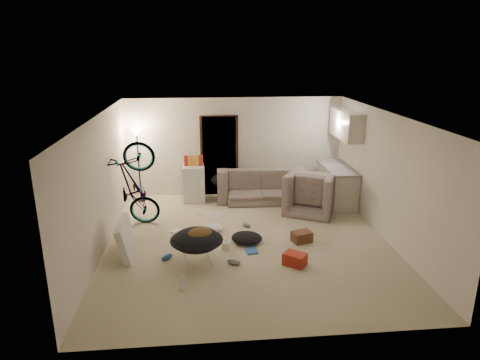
{
  "coord_description": "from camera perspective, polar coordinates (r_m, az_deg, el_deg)",
  "views": [
    {
      "loc": [
        -0.9,
        -7.7,
        3.67
      ],
      "look_at": [
        -0.09,
        0.6,
        1.09
      ],
      "focal_mm": 32.0,
      "sensor_mm": 36.0,
      "label": 1
    }
  ],
  "objects": [
    {
      "name": "snack_box_0",
      "position": [
        10.6,
        -7.19,
        2.45
      ],
      "size": [
        0.11,
        0.08,
        0.3
      ],
      "primitive_type": "cube",
      "rotation": [
        0.0,
        0.0,
        0.15
      ],
      "color": "#A82819",
      "rests_on": "mini_fridge"
    },
    {
      "name": "wall_left",
      "position": [
        8.29,
        -18.26,
        -0.7
      ],
      "size": [
        0.02,
        6.0,
        2.5
      ],
      "primitive_type": "cube",
      "color": "silver",
      "rests_on": "floor"
    },
    {
      "name": "snack_box_3",
      "position": [
        10.59,
        -5.25,
        2.5
      ],
      "size": [
        0.11,
        0.09,
        0.3
      ],
      "primitive_type": "cube",
      "rotation": [
        0.0,
        0.0,
        -0.23
      ],
      "color": "#A82819",
      "rests_on": "mini_fridge"
    },
    {
      "name": "newspaper",
      "position": [
        9.92,
        -3.69,
        -4.56
      ],
      "size": [
        0.74,
        0.75,
        0.01
      ],
      "primitive_type": "cube",
      "rotation": [
        0.0,
        0.0,
        0.76
      ],
      "color": "#B8B2AA",
      "rests_on": "floor"
    },
    {
      "name": "mini_fridge",
      "position": [
        10.75,
        -6.18,
        -0.39
      ],
      "size": [
        0.54,
        0.54,
        0.89
      ],
      "primitive_type": "cube",
      "rotation": [
        0.0,
        0.0,
        0.04
      ],
      "color": "white",
      "rests_on": "floor"
    },
    {
      "name": "shoe_1",
      "position": [
        9.21,
        0.85,
        -5.97
      ],
      "size": [
        0.24,
        0.27,
        0.1
      ],
      "primitive_type": "ellipsoid",
      "rotation": [
        0.0,
        0.0,
        -0.92
      ],
      "color": "slate",
      "rests_on": "floor"
    },
    {
      "name": "juicer",
      "position": [
        8.21,
        -1.93,
        -8.67
      ],
      "size": [
        0.16,
        0.16,
        0.23
      ],
      "color": "white",
      "rests_on": "floor"
    },
    {
      "name": "doorway",
      "position": [
        11.01,
        -2.78,
        3.22
      ],
      "size": [
        0.85,
        0.1,
        2.04
      ],
      "primitive_type": "cube",
      "color": "black",
      "rests_on": "floor"
    },
    {
      "name": "snack_box_2",
      "position": [
        10.59,
        -5.9,
        2.49
      ],
      "size": [
        0.12,
        0.09,
        0.3
      ],
      "primitive_type": "cube",
      "rotation": [
        0.0,
        0.0,
        0.28
      ],
      "color": "gold",
      "rests_on": "mini_fridge"
    },
    {
      "name": "sofa_drape",
      "position": [
        10.64,
        -2.37,
        0.05
      ],
      "size": [
        0.58,
        0.48,
        0.28
      ],
      "primitive_type": "ellipsoid",
      "rotation": [
        0.0,
        0.0,
        0.04
      ],
      "color": "black",
      "rests_on": "sofa"
    },
    {
      "name": "drink_case_a",
      "position": [
        8.6,
        8.24,
        -7.49
      ],
      "size": [
        0.43,
        0.36,
        0.21
      ],
      "primitive_type": "cube",
      "rotation": [
        0.0,
        0.0,
        0.28
      ],
      "color": "brown",
      "rests_on": "floor"
    },
    {
      "name": "book_asset",
      "position": [
        7.01,
        -7.91,
        -14.52
      ],
      "size": [
        0.29,
        0.25,
        0.02
      ],
      "primitive_type": "imported",
      "rotation": [
        0.0,
        0.0,
        1.14
      ],
      "color": "#A82819",
      "rests_on": "floor"
    },
    {
      "name": "shoe_3",
      "position": [
        7.71,
        -0.81,
        -10.87
      ],
      "size": [
        0.28,
        0.22,
        0.1
      ],
      "primitive_type": "ellipsoid",
      "rotation": [
        0.0,
        0.0,
        -0.53
      ],
      "color": "slate",
      "rests_on": "floor"
    },
    {
      "name": "clothes_lump_a",
      "position": [
        8.49,
        0.9,
        -7.72
      ],
      "size": [
        0.75,
        0.7,
        0.2
      ],
      "primitive_type": "ellipsoid",
      "rotation": [
        0.0,
        0.0,
        -0.34
      ],
      "color": "black",
      "rests_on": "floor"
    },
    {
      "name": "wall_back",
      "position": [
        11.02,
        -0.72,
        4.49
      ],
      "size": [
        5.5,
        0.02,
        2.5
      ],
      "primitive_type": "cube",
      "color": "silver",
      "rests_on": "floor"
    },
    {
      "name": "kitchen_counter",
      "position": [
        10.75,
        12.78,
        -0.75
      ],
      "size": [
        0.6,
        1.5,
        0.88
      ],
      "primitive_type": "cube",
      "color": "beige",
      "rests_on": "floor"
    },
    {
      "name": "armchair",
      "position": [
        10.18,
        9.56,
        -2.09
      ],
      "size": [
        1.4,
        1.34,
        0.71
      ],
      "primitive_type": "imported",
      "rotation": [
        0.0,
        0.0,
        2.68
      ],
      "color": "#394038",
      "rests_on": "floor"
    },
    {
      "name": "wall_front",
      "position": [
        5.36,
        4.79,
        -9.77
      ],
      "size": [
        5.5,
        0.02,
        2.5
      ],
      "primitive_type": "cube",
      "color": "silver",
      "rests_on": "floor"
    },
    {
      "name": "hoodie",
      "position": [
        7.47,
        -5.44,
        -7.27
      ],
      "size": [
        0.61,
        0.57,
        0.22
      ],
      "primitive_type": "ellipsoid",
      "rotation": [
        0.0,
        0.0,
        0.45
      ],
      "color": "brown",
      "rests_on": "saucer_chair"
    },
    {
      "name": "snack_box_1",
      "position": [
        10.6,
        -6.55,
        2.47
      ],
      "size": [
        0.11,
        0.08,
        0.3
      ],
      "primitive_type": "cube",
      "rotation": [
        0.0,
        0.0,
        -0.09
      ],
      "color": "orange",
      "rests_on": "mini_fridge"
    },
    {
      "name": "sofa",
      "position": [
        10.8,
        2.69,
        -0.95
      ],
      "size": [
        2.18,
        0.92,
        0.63
      ],
      "primitive_type": "imported",
      "rotation": [
        0.0,
        0.0,
        3.11
      ],
      "color": "#394038",
      "rests_on": "floor"
    },
    {
      "name": "tv_box",
      "position": [
        8.21,
        -15.0,
        -7.49
      ],
      "size": [
        0.29,
        1.0,
        0.67
      ],
      "primitive_type": "cube",
      "rotation": [
        0.0,
        -0.21,
        0.03
      ],
      "color": "silver",
      "rests_on": "floor"
    },
    {
      "name": "bicycle",
      "position": [
        9.38,
        -13.81,
        -3.08
      ],
      "size": [
        1.96,
        0.94,
        1.11
      ],
      "primitive_type": "imported",
      "rotation": [
        0.0,
        -0.17,
        1.51
      ],
      "color": "black",
      "rests_on": "floor"
    },
    {
      "name": "clothes_lump_c",
      "position": [
        9.04,
        -3.66,
        -6.37
      ],
      "size": [
        0.56,
        0.56,
        0.13
      ],
      "primitive_type": "ellipsoid",
      "rotation": [
        0.0,
        0.0,
        -0.79
      ],
      "color": "silver",
      "rests_on": "floor"
    },
    {
      "name": "drink_case_b",
      "position": [
        7.73,
        7.31,
        -10.42
      ],
      "size": [
        0.46,
        0.45,
        0.22
      ],
      "primitive_type": "cube",
      "rotation": [
        0.0,
        0.0,
        -0.66
      ],
      "color": "#A82819",
      "rests_on": "floor"
    },
    {
      "name": "book_blue",
      "position": [
        8.17,
        1.5,
        -9.4
      ],
      "size": [
        0.25,
        0.31,
        0.03
      ],
      "primitive_type": "cube",
      "rotation": [
        0.0,
        0.0,
        0.16
      ],
      "color": "#2F5EAC",
      "rests_on": "floor"
    },
    {
      "name": "ceiling",
      "position": [
        7.84,
        1.12,
        8.66
      ],
      "size": [
        5.5,
        6.0,
        0.02
      ],
      "primitive_type": "cube",
      "color": "white",
      "rests_on": "wall_back"
    },
    {
      "name": "book_white",
      "position": [
        9.1,
        -8.34,
        -6.72
      ],
      "size": [
        0.3,
        0.32,
        0.02
      ],
      "primitive_type": "cube",
      "rotation": [
        0.0,
        0.0,
        -0.55
      ],
      "color": "silver",
      "rests_on": "floor"
    },
    {
      "name": "clothes_lump_b",
      "position": [
        10.93,
        1.1,
        -2.08
      ],
      "size": [
        0.58,
        0.57,
        0.13
      ],
      "primitive_type": "ellipsoid",
      "rotation": [
        0.0,
        0.0,
        0.61
      ],
      "color": "black",
      "rests_on": "floor"
    },
    {
      "name": "shoe_2",
      "position": [
        7.98,
        -9.72,
        -10.1
      ],
      "size": [
        0.25,
        0.27,
        0.1
      ],
      "primitive_type": "ellipsoid",
      "rotation": [
        0.0,
        0.0,
        0.87
      ],
      "color": "#2F5EAC",
      "rests_on": "floor"
    },
    {
      "name": "kitchen_uppers",
      "position": [
        10.44,
        14.0,
        7.19
      ],
      "size": [
        0.38,
        1.4,
        0.65
      ],
      "primitive_type": "cube",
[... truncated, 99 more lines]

